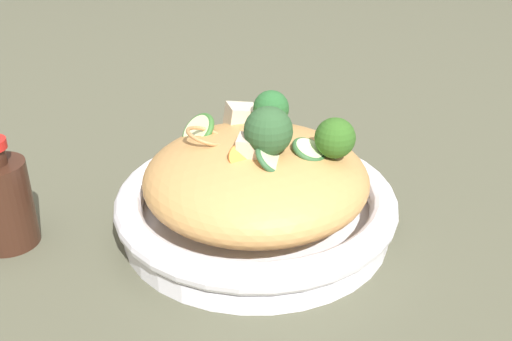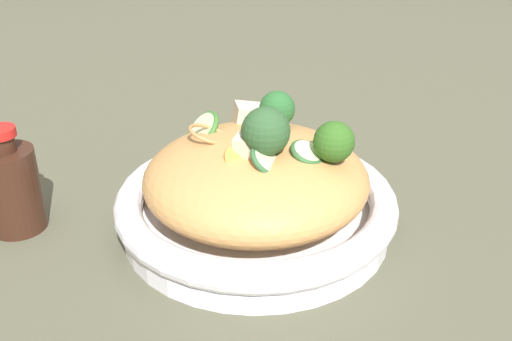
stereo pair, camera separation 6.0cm
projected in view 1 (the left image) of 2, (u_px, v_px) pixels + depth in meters
The scene contains 8 objects.
ground_plane at pixel (256, 227), 0.63m from camera, with size 3.00×3.00×0.00m, color #4E4F3C.
serving_bowl at pixel (256, 207), 0.62m from camera, with size 0.30×0.30×0.05m.
noodle_heap at pixel (256, 177), 0.60m from camera, with size 0.24×0.24×0.09m.
broccoli_florets at pixel (286, 128), 0.58m from camera, with size 0.14×0.12×0.07m.
carrot_coins at pixel (278, 144), 0.58m from camera, with size 0.05×0.15×0.04m.
zucchini_slices at pixel (244, 143), 0.59m from camera, with size 0.16×0.12×0.04m.
chicken_chunks at pixel (246, 128), 0.62m from camera, with size 0.13×0.08×0.04m.
soy_sauce_bottle at pixel (2, 201), 0.58m from camera, with size 0.06×0.06×0.12m.
Camera 1 is at (-0.47, 0.25, 0.35)m, focal length 40.57 mm.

